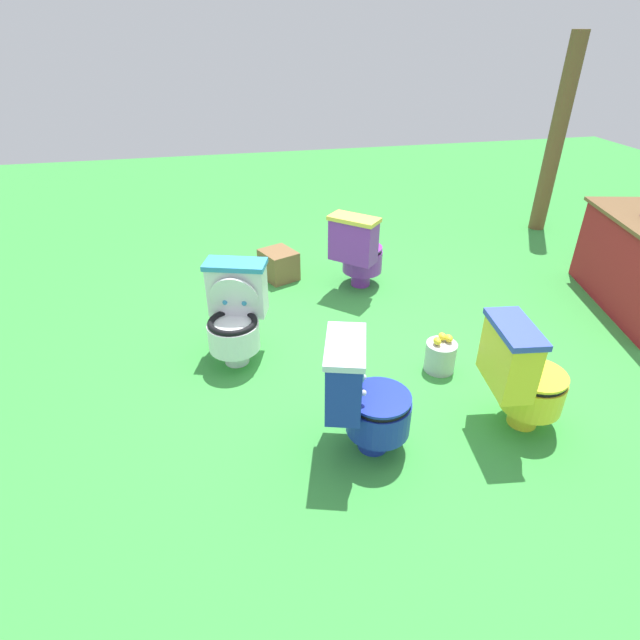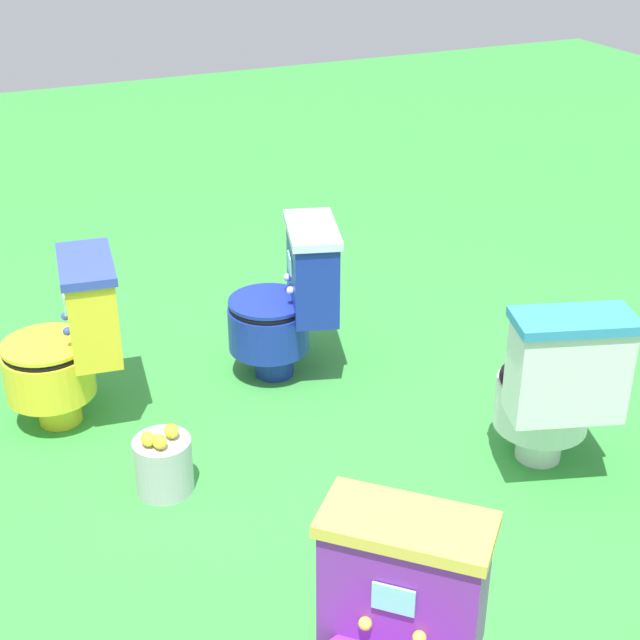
{
  "view_description": "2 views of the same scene",
  "coord_description": "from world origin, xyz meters",
  "px_view_note": "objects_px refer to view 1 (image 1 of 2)",
  "views": [
    {
      "loc": [
        2.95,
        -1.25,
        2.19
      ],
      "look_at": [
        0.09,
        -0.63,
        0.45
      ],
      "focal_mm": 28.44,
      "sensor_mm": 36.0,
      "label": 1
    },
    {
      "loc": [
        -2.66,
        0.86,
        2.21
      ],
      "look_at": [
        0.31,
        -0.46,
        0.54
      ],
      "focal_mm": 52.41,
      "sensor_mm": 36.0,
      "label": 2
    }
  ],
  "objects_px": {
    "toilet_blue": "(364,397)",
    "small_crate": "(279,265)",
    "toilet_purple": "(358,251)",
    "toilet_white": "(235,313)",
    "toilet_yellow": "(522,376)",
    "wooden_post": "(556,138)",
    "lemon_bucket": "(440,356)"
  },
  "relations": [
    {
      "from": "toilet_purple",
      "to": "lemon_bucket",
      "type": "relative_size",
      "value": 2.63
    },
    {
      "from": "small_crate",
      "to": "toilet_purple",
      "type": "bearing_deg",
      "value": 62.45
    },
    {
      "from": "toilet_purple",
      "to": "wooden_post",
      "type": "height_order",
      "value": "wooden_post"
    },
    {
      "from": "toilet_blue",
      "to": "toilet_yellow",
      "type": "bearing_deg",
      "value": 106.05
    },
    {
      "from": "toilet_purple",
      "to": "toilet_white",
      "type": "height_order",
      "value": "same"
    },
    {
      "from": "toilet_purple",
      "to": "toilet_white",
      "type": "xyz_separation_m",
      "value": [
        0.91,
        -1.18,
        0.0
      ]
    },
    {
      "from": "toilet_blue",
      "to": "toilet_white",
      "type": "xyz_separation_m",
      "value": [
        -1.1,
        -0.64,
        0.0
      ]
    },
    {
      "from": "toilet_white",
      "to": "toilet_yellow",
      "type": "distance_m",
      "value": 1.96
    },
    {
      "from": "toilet_blue",
      "to": "wooden_post",
      "type": "relative_size",
      "value": 0.34
    },
    {
      "from": "toilet_white",
      "to": "wooden_post",
      "type": "relative_size",
      "value": 0.34
    },
    {
      "from": "toilet_blue",
      "to": "toilet_white",
      "type": "distance_m",
      "value": 1.27
    },
    {
      "from": "lemon_bucket",
      "to": "toilet_yellow",
      "type": "bearing_deg",
      "value": 18.27
    },
    {
      "from": "lemon_bucket",
      "to": "toilet_blue",
      "type": "bearing_deg",
      "value": -51.05
    },
    {
      "from": "toilet_blue",
      "to": "lemon_bucket",
      "type": "xyz_separation_m",
      "value": [
        -0.62,
        0.77,
        -0.25
      ]
    },
    {
      "from": "toilet_white",
      "to": "lemon_bucket",
      "type": "bearing_deg",
      "value": 178.99
    },
    {
      "from": "toilet_blue",
      "to": "small_crate",
      "type": "height_order",
      "value": "toilet_blue"
    },
    {
      "from": "small_crate",
      "to": "lemon_bucket",
      "type": "relative_size",
      "value": 1.2
    },
    {
      "from": "toilet_blue",
      "to": "small_crate",
      "type": "xyz_separation_m",
      "value": [
        -2.37,
        -0.15,
        -0.23
      ]
    },
    {
      "from": "toilet_white",
      "to": "toilet_purple",
      "type": "bearing_deg",
      "value": -124.69
    },
    {
      "from": "toilet_blue",
      "to": "toilet_yellow",
      "type": "height_order",
      "value": "same"
    },
    {
      "from": "toilet_yellow",
      "to": "wooden_post",
      "type": "distance_m",
      "value": 3.83
    },
    {
      "from": "toilet_blue",
      "to": "wooden_post",
      "type": "xyz_separation_m",
      "value": [
        -3.08,
        3.12,
        0.68
      ]
    },
    {
      "from": "toilet_white",
      "to": "wooden_post",
      "type": "height_order",
      "value": "wooden_post"
    },
    {
      "from": "small_crate",
      "to": "lemon_bucket",
      "type": "height_order",
      "value": "small_crate"
    },
    {
      "from": "toilet_white",
      "to": "toilet_yellow",
      "type": "xyz_separation_m",
      "value": [
        1.11,
        1.61,
        -0.0
      ]
    },
    {
      "from": "toilet_white",
      "to": "toilet_yellow",
      "type": "height_order",
      "value": "same"
    },
    {
      "from": "toilet_white",
      "to": "small_crate",
      "type": "relative_size",
      "value": 2.2
    },
    {
      "from": "toilet_blue",
      "to": "toilet_purple",
      "type": "xyz_separation_m",
      "value": [
        -2.01,
        0.54,
        0.0
      ]
    },
    {
      "from": "toilet_purple",
      "to": "wooden_post",
      "type": "relative_size",
      "value": 0.34
    },
    {
      "from": "toilet_purple",
      "to": "toilet_yellow",
      "type": "distance_m",
      "value": 2.06
    },
    {
      "from": "toilet_purple",
      "to": "small_crate",
      "type": "xyz_separation_m",
      "value": [
        -0.36,
        -0.69,
        -0.23
      ]
    },
    {
      "from": "toilet_blue",
      "to": "toilet_white",
      "type": "height_order",
      "value": "same"
    }
  ]
}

